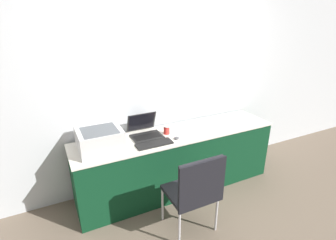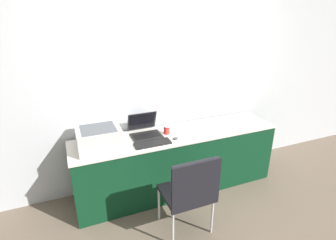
{
  "view_description": "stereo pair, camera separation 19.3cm",
  "coord_description": "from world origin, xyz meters",
  "px_view_note": "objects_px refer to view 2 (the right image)",
  "views": [
    {
      "loc": [
        -1.38,
        -2.26,
        2.1
      ],
      "look_at": [
        -0.11,
        0.31,
        0.96
      ],
      "focal_mm": 28.0,
      "sensor_mm": 36.0,
      "label": 1
    },
    {
      "loc": [
        -1.21,
        -2.34,
        2.1
      ],
      "look_at": [
        -0.11,
        0.31,
        0.96
      ],
      "focal_mm": 28.0,
      "sensor_mm": 36.0,
      "label": 2
    }
  ],
  "objects_px": {
    "printer": "(98,136)",
    "external_keyboard": "(153,143)",
    "laptop_left": "(145,130)",
    "chair": "(191,189)",
    "mouse": "(176,138)",
    "coffee_cup": "(167,130)"
  },
  "relations": [
    {
      "from": "laptop_left",
      "to": "mouse",
      "type": "distance_m",
      "value": 0.39
    },
    {
      "from": "laptop_left",
      "to": "mouse",
      "type": "relative_size",
      "value": 5.68
    },
    {
      "from": "printer",
      "to": "external_keyboard",
      "type": "xyz_separation_m",
      "value": [
        0.56,
        -0.16,
        -0.12
      ]
    },
    {
      "from": "external_keyboard",
      "to": "chair",
      "type": "height_order",
      "value": "chair"
    },
    {
      "from": "laptop_left",
      "to": "coffee_cup",
      "type": "height_order",
      "value": "laptop_left"
    },
    {
      "from": "laptop_left",
      "to": "chair",
      "type": "xyz_separation_m",
      "value": [
        0.17,
        -0.89,
        -0.28
      ]
    },
    {
      "from": "printer",
      "to": "chair",
      "type": "distance_m",
      "value": 1.12
    },
    {
      "from": "laptop_left",
      "to": "coffee_cup",
      "type": "distance_m",
      "value": 0.26
    },
    {
      "from": "coffee_cup",
      "to": "chair",
      "type": "height_order",
      "value": "chair"
    },
    {
      "from": "mouse",
      "to": "chair",
      "type": "distance_m",
      "value": 0.68
    },
    {
      "from": "mouse",
      "to": "chair",
      "type": "xyz_separation_m",
      "value": [
        -0.12,
        -0.63,
        -0.24
      ]
    },
    {
      "from": "external_keyboard",
      "to": "mouse",
      "type": "xyz_separation_m",
      "value": [
        0.29,
        0.02,
        0.0
      ]
    },
    {
      "from": "external_keyboard",
      "to": "chair",
      "type": "xyz_separation_m",
      "value": [
        0.17,
        -0.61,
        -0.23
      ]
    },
    {
      "from": "external_keyboard",
      "to": "chair",
      "type": "relative_size",
      "value": 0.46
    },
    {
      "from": "mouse",
      "to": "chair",
      "type": "relative_size",
      "value": 0.07
    },
    {
      "from": "printer",
      "to": "mouse",
      "type": "height_order",
      "value": "printer"
    },
    {
      "from": "laptop_left",
      "to": "external_keyboard",
      "type": "distance_m",
      "value": 0.28
    },
    {
      "from": "chair",
      "to": "laptop_left",
      "type": "bearing_deg",
      "value": 100.86
    },
    {
      "from": "printer",
      "to": "laptop_left",
      "type": "bearing_deg",
      "value": 11.29
    },
    {
      "from": "chair",
      "to": "mouse",
      "type": "bearing_deg",
      "value": 79.51
    },
    {
      "from": "external_keyboard",
      "to": "mouse",
      "type": "bearing_deg",
      "value": 3.13
    },
    {
      "from": "external_keyboard",
      "to": "chair",
      "type": "distance_m",
      "value": 0.68
    }
  ]
}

